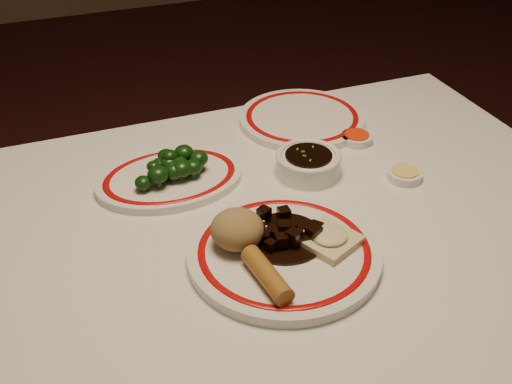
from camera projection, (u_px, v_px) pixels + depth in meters
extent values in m
cube|color=silver|center=(276.00, 240.00, 1.07)|extent=(1.20, 0.90, 0.04)
cylinder|color=black|center=(401.00, 220.00, 1.75)|extent=(0.06, 0.06, 0.71)
cylinder|color=silver|center=(284.00, 254.00, 1.00)|extent=(0.33, 0.33, 0.02)
torus|color=#A20908|center=(284.00, 250.00, 0.99)|extent=(0.28, 0.28, 0.00)
ellipsoid|color=olive|center=(237.00, 229.00, 0.98)|extent=(0.08, 0.08, 0.06)
cylinder|color=olive|center=(267.00, 275.00, 0.92)|extent=(0.04, 0.11, 0.03)
cube|color=beige|center=(329.00, 240.00, 1.00)|extent=(0.11, 0.11, 0.01)
ellipsoid|color=beige|center=(330.00, 235.00, 1.00)|extent=(0.06, 0.06, 0.02)
cylinder|color=black|center=(284.00, 238.00, 1.01)|extent=(0.13, 0.13, 0.00)
cube|color=black|center=(304.00, 240.00, 1.00)|extent=(0.02, 0.02, 0.02)
cube|color=black|center=(284.00, 214.00, 1.03)|extent=(0.02, 0.02, 0.02)
cube|color=black|center=(285.00, 230.00, 1.00)|extent=(0.03, 0.03, 0.02)
cube|color=black|center=(281.00, 240.00, 0.98)|extent=(0.02, 0.02, 0.02)
cube|color=black|center=(291.00, 227.00, 1.01)|extent=(0.02, 0.02, 0.02)
cube|color=black|center=(258.00, 230.00, 1.01)|extent=(0.03, 0.03, 0.02)
cube|color=black|center=(276.00, 233.00, 1.00)|extent=(0.03, 0.03, 0.02)
cube|color=black|center=(316.00, 229.00, 1.01)|extent=(0.03, 0.03, 0.02)
cube|color=black|center=(264.00, 237.00, 0.99)|extent=(0.02, 0.02, 0.02)
cube|color=black|center=(259.00, 240.00, 1.00)|extent=(0.02, 0.02, 0.02)
cube|color=black|center=(298.00, 237.00, 1.00)|extent=(0.02, 0.02, 0.01)
cube|color=black|center=(314.00, 233.00, 1.00)|extent=(0.03, 0.03, 0.02)
cube|color=black|center=(284.00, 229.00, 1.00)|extent=(0.02, 0.02, 0.02)
cube|color=black|center=(284.00, 228.00, 1.00)|extent=(0.03, 0.03, 0.02)
cube|color=black|center=(294.00, 237.00, 0.99)|extent=(0.03, 0.03, 0.02)
cube|color=black|center=(270.00, 245.00, 0.98)|extent=(0.02, 0.02, 0.01)
cube|color=black|center=(264.00, 213.00, 1.04)|extent=(0.03, 0.03, 0.02)
cube|color=black|center=(295.00, 242.00, 0.99)|extent=(0.02, 0.02, 0.02)
cube|color=black|center=(253.00, 230.00, 1.01)|extent=(0.02, 0.02, 0.02)
cube|color=beige|center=(261.00, 227.00, 1.01)|extent=(0.02, 0.02, 0.01)
cube|color=beige|center=(291.00, 234.00, 1.00)|extent=(0.02, 0.02, 0.01)
torus|color=#A20908|center=(170.00, 176.00, 1.17)|extent=(0.24, 0.24, 0.00)
cylinder|color=#23471C|center=(175.00, 171.00, 1.17)|extent=(0.01, 0.01, 0.02)
ellipsoid|color=black|center=(175.00, 163.00, 1.16)|extent=(0.03, 0.03, 0.02)
cylinder|color=#23471C|center=(144.00, 189.00, 1.13)|extent=(0.01, 0.01, 0.01)
ellipsoid|color=black|center=(143.00, 183.00, 1.12)|extent=(0.03, 0.03, 0.02)
cylinder|color=#23471C|center=(156.00, 173.00, 1.17)|extent=(0.01, 0.01, 0.01)
ellipsoid|color=black|center=(155.00, 166.00, 1.16)|extent=(0.03, 0.03, 0.02)
cylinder|color=#23471C|center=(162.00, 173.00, 1.17)|extent=(0.01, 0.01, 0.01)
ellipsoid|color=black|center=(161.00, 165.00, 1.16)|extent=(0.03, 0.03, 0.03)
cylinder|color=#23471C|center=(170.00, 172.00, 1.17)|extent=(0.01, 0.01, 0.01)
ellipsoid|color=black|center=(169.00, 164.00, 1.16)|extent=(0.04, 0.04, 0.03)
cylinder|color=#23471C|center=(162.00, 172.00, 1.17)|extent=(0.01, 0.01, 0.01)
ellipsoid|color=black|center=(162.00, 165.00, 1.16)|extent=(0.03, 0.03, 0.02)
cylinder|color=#23471C|center=(199.00, 167.00, 1.18)|extent=(0.01, 0.01, 0.01)
ellipsoid|color=black|center=(198.00, 158.00, 1.17)|extent=(0.04, 0.04, 0.03)
cylinder|color=#23471C|center=(167.00, 163.00, 1.20)|extent=(0.01, 0.01, 0.01)
ellipsoid|color=black|center=(166.00, 156.00, 1.19)|extent=(0.03, 0.03, 0.02)
cylinder|color=#23471C|center=(182.00, 177.00, 1.16)|extent=(0.01, 0.01, 0.01)
ellipsoid|color=black|center=(182.00, 168.00, 1.15)|extent=(0.04, 0.04, 0.03)
cylinder|color=#23471C|center=(170.00, 175.00, 1.16)|extent=(0.01, 0.01, 0.01)
ellipsoid|color=black|center=(169.00, 167.00, 1.15)|extent=(0.03, 0.03, 0.03)
cylinder|color=#23471C|center=(175.00, 178.00, 1.16)|extent=(0.01, 0.01, 0.01)
ellipsoid|color=black|center=(174.00, 171.00, 1.15)|extent=(0.04, 0.04, 0.03)
cylinder|color=#23471C|center=(170.00, 172.00, 1.17)|extent=(0.01, 0.01, 0.02)
ellipsoid|color=black|center=(169.00, 163.00, 1.16)|extent=(0.04, 0.04, 0.03)
cylinder|color=#23471C|center=(193.00, 174.00, 1.16)|extent=(0.01, 0.01, 0.01)
ellipsoid|color=black|center=(193.00, 167.00, 1.16)|extent=(0.03, 0.03, 0.03)
cylinder|color=#23471C|center=(159.00, 184.00, 1.14)|extent=(0.01, 0.01, 0.02)
ellipsoid|color=black|center=(158.00, 174.00, 1.13)|extent=(0.04, 0.04, 0.03)
ellipsoid|color=black|center=(153.00, 166.00, 1.14)|extent=(0.02, 0.02, 0.02)
ellipsoid|color=black|center=(169.00, 158.00, 1.15)|extent=(0.03, 0.03, 0.02)
ellipsoid|color=black|center=(171.00, 162.00, 1.16)|extent=(0.03, 0.03, 0.02)
ellipsoid|color=black|center=(169.00, 156.00, 1.15)|extent=(0.03, 0.03, 0.02)
ellipsoid|color=black|center=(180.00, 163.00, 1.15)|extent=(0.03, 0.03, 0.02)
ellipsoid|color=black|center=(184.00, 153.00, 1.17)|extent=(0.04, 0.04, 0.03)
cylinder|color=silver|center=(308.00, 165.00, 1.20)|extent=(0.12, 0.12, 0.04)
cylinder|color=black|center=(309.00, 155.00, 1.18)|extent=(0.09, 0.09, 0.00)
cylinder|color=silver|center=(357.00, 139.00, 1.30)|extent=(0.06, 0.06, 0.02)
cylinder|color=red|center=(357.00, 135.00, 1.29)|extent=(0.05, 0.05, 0.00)
cylinder|color=silver|center=(405.00, 175.00, 1.19)|extent=(0.06, 0.06, 0.02)
cylinder|color=#E0C95C|center=(405.00, 171.00, 1.18)|extent=(0.05, 0.05, 0.00)
cylinder|color=silver|center=(302.00, 119.00, 1.37)|extent=(0.35, 0.35, 0.02)
torus|color=#A20908|center=(302.00, 116.00, 1.37)|extent=(0.30, 0.30, 0.00)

